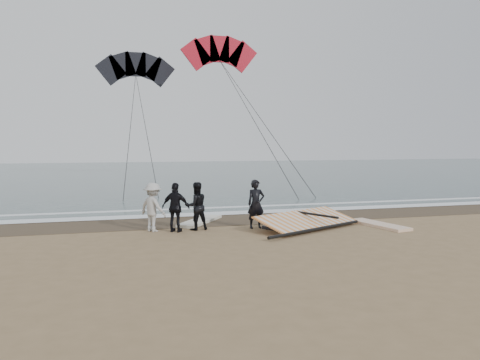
# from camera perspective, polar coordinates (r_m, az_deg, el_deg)

# --- Properties ---
(ground) EXTENTS (120.00, 120.00, 0.00)m
(ground) POSITION_cam_1_polar(r_m,az_deg,el_deg) (13.77, 7.52, -7.51)
(ground) COLOR #8C704C
(ground) RESTS_ON ground
(sea) EXTENTS (120.00, 54.00, 0.02)m
(sea) POSITION_cam_1_polar(r_m,az_deg,el_deg) (45.79, -8.75, 0.88)
(sea) COLOR #233838
(sea) RESTS_ON ground
(wet_sand) EXTENTS (120.00, 2.80, 0.01)m
(wet_sand) POSITION_cam_1_polar(r_m,az_deg,el_deg) (17.92, 1.90, -4.65)
(wet_sand) COLOR #4C3D2B
(wet_sand) RESTS_ON ground
(foam_near) EXTENTS (120.00, 0.90, 0.01)m
(foam_near) POSITION_cam_1_polar(r_m,az_deg,el_deg) (19.25, 0.66, -3.96)
(foam_near) COLOR white
(foam_near) RESTS_ON sea
(foam_far) EXTENTS (120.00, 0.45, 0.01)m
(foam_far) POSITION_cam_1_polar(r_m,az_deg,el_deg) (20.87, -0.63, -3.30)
(foam_far) COLOR white
(foam_far) RESTS_ON sea
(man_main) EXTENTS (0.61, 0.41, 1.64)m
(man_main) POSITION_cam_1_polar(r_m,az_deg,el_deg) (15.72, 1.96, -2.94)
(man_main) COLOR black
(man_main) RESTS_ON ground
(board_white) EXTENTS (1.17, 2.49, 0.10)m
(board_white) POSITION_cam_1_polar(r_m,az_deg,el_deg) (16.93, 16.57, -5.24)
(board_white) COLOR white
(board_white) RESTS_ON ground
(board_cream) EXTENTS (1.99, 2.41, 0.10)m
(board_cream) POSITION_cam_1_polar(r_m,az_deg,el_deg) (17.00, -4.90, -5.01)
(board_cream) COLOR beige
(board_cream) RESTS_ON ground
(trio_cluster) EXTENTS (2.39, 1.28, 1.60)m
(trio_cluster) POSITION_cam_1_polar(r_m,az_deg,el_deg) (15.37, -8.18, -3.26)
(trio_cluster) COLOR black
(trio_cluster) RESTS_ON ground
(sail_rig) EXTENTS (4.05, 3.27, 0.50)m
(sail_rig) POSITION_cam_1_polar(r_m,az_deg,el_deg) (16.08, 7.76, -5.07)
(sail_rig) COLOR black
(sail_rig) RESTS_ON ground
(kite_red) EXTENTS (6.53, 7.15, 16.85)m
(kite_red) POSITION_cam_1_polar(r_m,az_deg,el_deg) (37.10, -2.47, 14.86)
(kite_red) COLOR red
(kite_red) RESTS_ON ground
(kite_dark) EXTENTS (7.30, 8.79, 19.44)m
(kite_dark) POSITION_cam_1_polar(r_m,az_deg,el_deg) (41.17, -12.60, 12.81)
(kite_dark) COLOR black
(kite_dark) RESTS_ON ground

